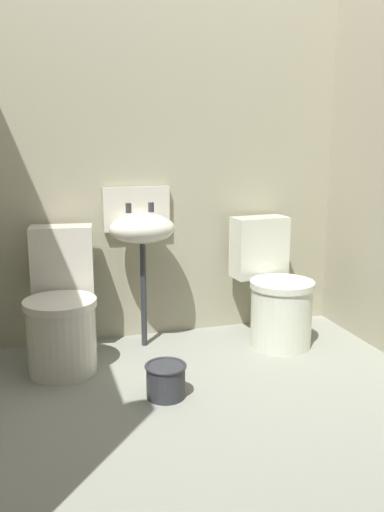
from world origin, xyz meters
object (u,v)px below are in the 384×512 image
sink (141,227)px  bucket (166,380)px  toilet_right (274,293)px  toilet_left (62,312)px

sink → bucket: 0.99m
sink → bucket: bearing=-93.0°
toilet_right → bucket: toilet_right is taller
toilet_left → bucket: toilet_left is taller
toilet_left → sink: 0.69m
toilet_right → sink: 0.94m
toilet_left → toilet_right: 1.32m
toilet_left → bucket: size_ratio=3.66×
toilet_left → bucket: bearing=138.0°
sink → bucket: size_ratio=4.65×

